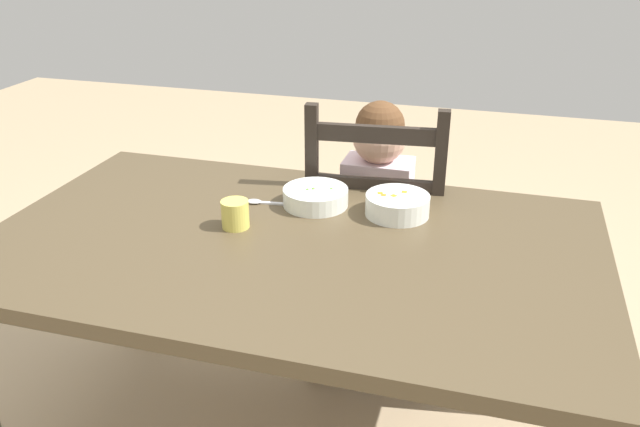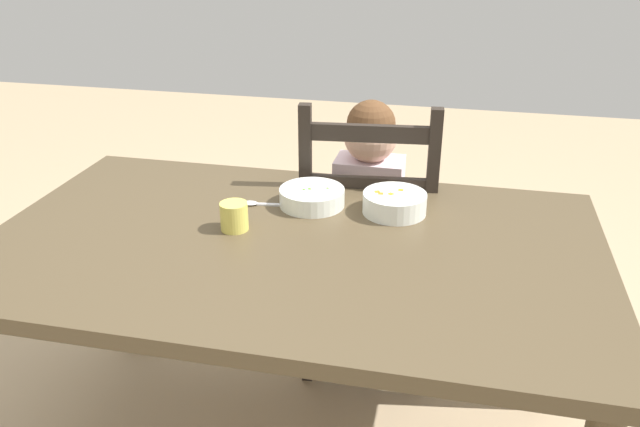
# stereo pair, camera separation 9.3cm
# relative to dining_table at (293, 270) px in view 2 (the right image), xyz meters

# --- Properties ---
(dining_table) EXTENTS (1.56, 0.94, 0.73)m
(dining_table) POSITION_rel_dining_table_xyz_m (0.00, 0.00, 0.00)
(dining_table) COLOR #4E402B
(dining_table) RESTS_ON ground
(dining_chair) EXTENTS (0.46, 0.46, 0.99)m
(dining_chair) POSITION_rel_dining_table_xyz_m (0.12, 0.52, -0.18)
(dining_chair) COLOR #2A231C
(dining_chair) RESTS_ON ground
(child_figure) EXTENTS (0.32, 0.31, 0.96)m
(child_figure) POSITION_rel_dining_table_xyz_m (0.12, 0.51, -0.01)
(child_figure) COLOR silver
(child_figure) RESTS_ON ground
(bowl_of_peas) EXTENTS (0.18, 0.18, 0.05)m
(bowl_of_peas) POSITION_rel_dining_table_xyz_m (-0.00, 0.22, 0.12)
(bowl_of_peas) COLOR white
(bowl_of_peas) RESTS_ON dining_table
(bowl_of_carrots) EXTENTS (0.18, 0.18, 0.06)m
(bowl_of_carrots) POSITION_rel_dining_table_xyz_m (0.23, 0.22, 0.12)
(bowl_of_carrots) COLOR white
(bowl_of_carrots) RESTS_ON dining_table
(spoon) EXTENTS (0.14, 0.04, 0.01)m
(spoon) POSITION_rel_dining_table_xyz_m (-0.15, 0.19, 0.09)
(spoon) COLOR silver
(spoon) RESTS_ON dining_table
(drinking_cup) EXTENTS (0.07, 0.07, 0.07)m
(drinking_cup) POSITION_rel_dining_table_xyz_m (-0.16, 0.03, 0.13)
(drinking_cup) COLOR #D8CC57
(drinking_cup) RESTS_ON dining_table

